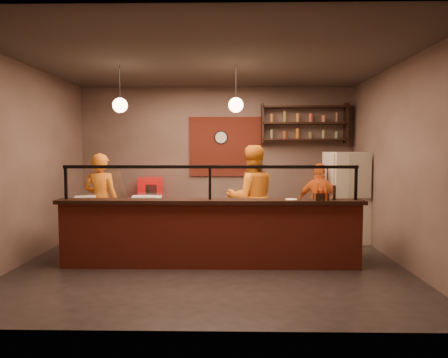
{
  "coord_description": "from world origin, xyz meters",
  "views": [
    {
      "loc": [
        0.32,
        -6.37,
        1.8
      ],
      "look_at": [
        0.2,
        0.3,
        1.33
      ],
      "focal_mm": 32.0,
      "sensor_mm": 36.0,
      "label": 1
    }
  ],
  "objects_px": {
    "fridge": "(346,197)",
    "pizza_dough": "(219,204)",
    "cook_mid": "(251,198)",
    "pepper_mill": "(334,193)",
    "condiment_caddy": "(321,197)",
    "cook_right": "(320,204)",
    "cook_left": "(101,202)",
    "red_cooler": "(150,206)",
    "wall_clock": "(221,137)"
  },
  "relations": [
    {
      "from": "wall_clock",
      "to": "cook_left",
      "type": "height_order",
      "value": "wall_clock"
    },
    {
      "from": "fridge",
      "to": "cook_mid",
      "type": "bearing_deg",
      "value": -170.73
    },
    {
      "from": "cook_mid",
      "to": "pepper_mill",
      "type": "bearing_deg",
      "value": 122.06
    },
    {
      "from": "cook_mid",
      "to": "pepper_mill",
      "type": "xyz_separation_m",
      "value": [
        1.19,
        -1.21,
        0.22
      ]
    },
    {
      "from": "fridge",
      "to": "red_cooler",
      "type": "distance_m",
      "value": 4.08
    },
    {
      "from": "wall_clock",
      "to": "cook_mid",
      "type": "distance_m",
      "value": 2.04
    },
    {
      "from": "cook_mid",
      "to": "cook_right",
      "type": "relative_size",
      "value": 1.22
    },
    {
      "from": "fridge",
      "to": "cook_left",
      "type": "bearing_deg",
      "value": 179.56
    },
    {
      "from": "cook_right",
      "to": "pepper_mill",
      "type": "xyz_separation_m",
      "value": [
        -0.16,
        -1.68,
        0.39
      ]
    },
    {
      "from": "cook_left",
      "to": "red_cooler",
      "type": "bearing_deg",
      "value": -107.76
    },
    {
      "from": "cook_mid",
      "to": "red_cooler",
      "type": "distance_m",
      "value": 2.49
    },
    {
      "from": "fridge",
      "to": "pepper_mill",
      "type": "bearing_deg",
      "value": -120.06
    },
    {
      "from": "cook_left",
      "to": "pizza_dough",
      "type": "distance_m",
      "value": 2.23
    },
    {
      "from": "cook_mid",
      "to": "pepper_mill",
      "type": "distance_m",
      "value": 1.71
    },
    {
      "from": "cook_left",
      "to": "pepper_mill",
      "type": "height_order",
      "value": "cook_left"
    },
    {
      "from": "wall_clock",
      "to": "cook_right",
      "type": "xyz_separation_m",
      "value": [
        1.95,
        -1.11,
        -1.32
      ]
    },
    {
      "from": "pepper_mill",
      "to": "cook_right",
      "type": "bearing_deg",
      "value": 84.43
    },
    {
      "from": "pepper_mill",
      "to": "cook_mid",
      "type": "bearing_deg",
      "value": 134.7
    },
    {
      "from": "wall_clock",
      "to": "pepper_mill",
      "type": "xyz_separation_m",
      "value": [
        1.79,
        -2.79,
        -0.93
      ]
    },
    {
      "from": "cook_left",
      "to": "pepper_mill",
      "type": "bearing_deg",
      "value": 171.26
    },
    {
      "from": "cook_right",
      "to": "fridge",
      "type": "relative_size",
      "value": 0.88
    },
    {
      "from": "cook_left",
      "to": "cook_mid",
      "type": "bearing_deg",
      "value": -171.29
    },
    {
      "from": "cook_left",
      "to": "cook_mid",
      "type": "height_order",
      "value": "cook_mid"
    },
    {
      "from": "cook_right",
      "to": "pizza_dough",
      "type": "bearing_deg",
      "value": 44.49
    },
    {
      "from": "cook_mid",
      "to": "pizza_dough",
      "type": "xyz_separation_m",
      "value": [
        -0.58,
        -0.59,
        -0.05
      ]
    },
    {
      "from": "condiment_caddy",
      "to": "pepper_mill",
      "type": "height_order",
      "value": "pepper_mill"
    },
    {
      "from": "condiment_caddy",
      "to": "pepper_mill",
      "type": "bearing_deg",
      "value": 7.14
    },
    {
      "from": "pepper_mill",
      "to": "red_cooler",
      "type": "bearing_deg",
      "value": 143.15
    },
    {
      "from": "condiment_caddy",
      "to": "cook_right",
      "type": "bearing_deg",
      "value": 77.71
    },
    {
      "from": "red_cooler",
      "to": "pepper_mill",
      "type": "relative_size",
      "value": 5.54
    },
    {
      "from": "fridge",
      "to": "red_cooler",
      "type": "relative_size",
      "value": 1.44
    },
    {
      "from": "cook_left",
      "to": "condiment_caddy",
      "type": "bearing_deg",
      "value": 170.04
    },
    {
      "from": "red_cooler",
      "to": "pepper_mill",
      "type": "distance_m",
      "value": 4.17
    },
    {
      "from": "cook_mid",
      "to": "condiment_caddy",
      "type": "distance_m",
      "value": 1.59
    },
    {
      "from": "wall_clock",
      "to": "cook_left",
      "type": "relative_size",
      "value": 0.17
    },
    {
      "from": "condiment_caddy",
      "to": "pepper_mill",
      "type": "relative_size",
      "value": 0.89
    },
    {
      "from": "cook_left",
      "to": "pepper_mill",
      "type": "xyz_separation_m",
      "value": [
        3.94,
        -1.15,
        0.29
      ]
    },
    {
      "from": "cook_left",
      "to": "pizza_dough",
      "type": "xyz_separation_m",
      "value": [
        2.16,
        -0.53,
        0.02
      ]
    },
    {
      "from": "cook_left",
      "to": "cook_mid",
      "type": "xyz_separation_m",
      "value": [
        2.74,
        0.06,
        0.07
      ]
    },
    {
      "from": "cook_mid",
      "to": "red_cooler",
      "type": "relative_size",
      "value": 1.54
    },
    {
      "from": "cook_mid",
      "to": "condiment_caddy",
      "type": "height_order",
      "value": "cook_mid"
    },
    {
      "from": "cook_right",
      "to": "condiment_caddy",
      "type": "bearing_deg",
      "value": 93.44
    },
    {
      "from": "fridge",
      "to": "pizza_dough",
      "type": "bearing_deg",
      "value": -162.76
    },
    {
      "from": "pizza_dough",
      "to": "pepper_mill",
      "type": "xyz_separation_m",
      "value": [
        1.77,
        -0.62,
        0.27
      ]
    },
    {
      "from": "pizza_dough",
      "to": "pepper_mill",
      "type": "bearing_deg",
      "value": -19.16
    },
    {
      "from": "cook_mid",
      "to": "condiment_caddy",
      "type": "xyz_separation_m",
      "value": [
        0.99,
        -1.23,
        0.16
      ]
    },
    {
      "from": "cook_mid",
      "to": "pizza_dough",
      "type": "bearing_deg",
      "value": 32.95
    },
    {
      "from": "fridge",
      "to": "cook_right",
      "type": "bearing_deg",
      "value": -173.79
    },
    {
      "from": "red_cooler",
      "to": "condiment_caddy",
      "type": "bearing_deg",
      "value": -50.97
    },
    {
      "from": "cook_mid",
      "to": "pepper_mill",
      "type": "height_order",
      "value": "cook_mid"
    }
  ]
}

